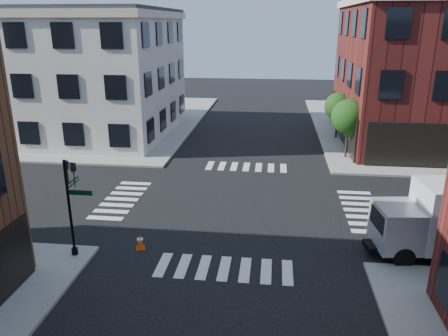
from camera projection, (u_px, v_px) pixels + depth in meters
The scene contains 7 objects.
ground at pixel (238, 205), 25.37m from camera, with size 120.00×120.00×0.00m, color black.
sidewalk_nw at pixel (63, 119), 47.44m from camera, with size 30.00×30.00×0.15m, color gray.
building_nw at pixel (51, 74), 40.79m from camera, with size 22.00×16.00×11.00m, color beige.
tree_near at pixel (350, 119), 32.92m from camera, with size 2.69×2.69×4.49m.
tree_far at pixel (339, 108), 38.67m from camera, with size 2.43×2.43×4.07m.
signal_pole at pixel (71, 197), 18.91m from camera, with size 1.29×1.24×4.60m.
traffic_cone at pixel (140, 242), 20.34m from camera, with size 0.51×0.51×0.74m.
Camera 1 is at (1.90, -23.32, 10.07)m, focal length 35.00 mm.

